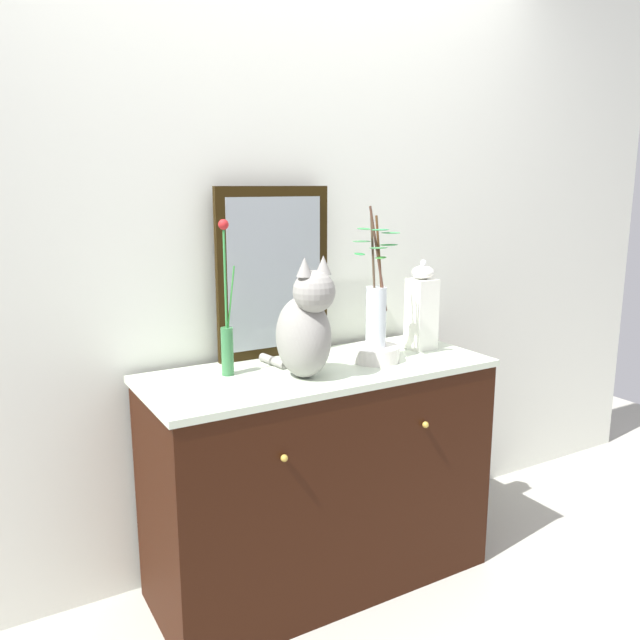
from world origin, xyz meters
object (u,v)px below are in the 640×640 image
(bowl_porcelain, at_px, (375,354))
(vase_slim_green, at_px, (227,332))
(cat_sitting, at_px, (305,327))
(sideboard, at_px, (320,476))
(jar_lidded_porcelain, at_px, (422,308))
(vase_glass_clear, at_px, (376,308))
(mirror_leaning, at_px, (274,273))

(bowl_porcelain, bearing_deg, vase_slim_green, 168.52)
(cat_sitting, xyz_separation_m, bowl_porcelain, (0.34, 0.05, -0.15))
(sideboard, relative_size, jar_lidded_porcelain, 3.55)
(vase_slim_green, bearing_deg, bowl_porcelain, -11.48)
(cat_sitting, distance_m, vase_glass_clear, 0.34)
(sideboard, bearing_deg, bowl_porcelain, -7.09)
(sideboard, xyz_separation_m, bowl_porcelain, (0.23, -0.03, 0.46))
(vase_slim_green, relative_size, vase_glass_clear, 1.04)
(jar_lidded_porcelain, bearing_deg, vase_glass_clear, -166.54)
(bowl_porcelain, relative_size, vase_glass_clear, 0.35)
(vase_glass_clear, bearing_deg, mirror_leaning, 137.59)
(bowl_porcelain, height_order, jar_lidded_porcelain, jar_lidded_porcelain)
(mirror_leaning, height_order, vase_slim_green, mirror_leaning)
(bowl_porcelain, bearing_deg, mirror_leaning, 138.06)
(sideboard, distance_m, vase_glass_clear, 0.68)
(sideboard, height_order, jar_lidded_porcelain, jar_lidded_porcelain)
(sideboard, height_order, vase_slim_green, vase_slim_green)
(vase_glass_clear, bearing_deg, bowl_porcelain, 45.77)
(mirror_leaning, relative_size, jar_lidded_porcelain, 1.79)
(cat_sitting, bearing_deg, jar_lidded_porcelain, 10.90)
(mirror_leaning, height_order, bowl_porcelain, mirror_leaning)
(cat_sitting, bearing_deg, mirror_leaning, 83.01)
(jar_lidded_porcelain, bearing_deg, cat_sitting, -169.10)
(cat_sitting, bearing_deg, vase_glass_clear, 8.77)
(vase_slim_green, bearing_deg, sideboard, -14.46)
(cat_sitting, height_order, vase_glass_clear, vase_glass_clear)
(mirror_leaning, height_order, jar_lidded_porcelain, mirror_leaning)
(cat_sitting, relative_size, jar_lidded_porcelain, 1.17)
(sideboard, distance_m, jar_lidded_porcelain, 0.78)
(cat_sitting, distance_m, vase_slim_green, 0.28)
(sideboard, relative_size, cat_sitting, 3.03)
(vase_slim_green, relative_size, jar_lidded_porcelain, 1.49)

